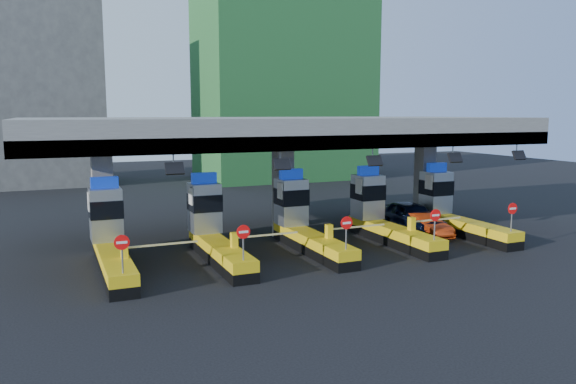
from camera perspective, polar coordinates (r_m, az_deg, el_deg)
name	(u,v)px	position (r m, az deg, el deg)	size (l,w,h in m)	color
ground	(304,248)	(30.48, 1.67, -5.75)	(120.00, 120.00, 0.00)	black
toll_canopy	(284,133)	(32.25, -0.43, 6.03)	(28.00, 12.09, 7.00)	slate
toll_lane_far_left	(110,238)	(27.88, -17.64, -4.49)	(4.43, 8.00, 4.16)	black
toll_lane_left	(213,230)	(28.75, -7.66, -3.81)	(4.43, 8.00, 4.16)	black
toll_lane_center	(302,222)	(30.43, 1.46, -3.08)	(4.43, 8.00, 4.16)	black
toll_lane_right	(381,216)	(32.79, 9.44, -2.38)	(4.43, 8.00, 4.16)	black
toll_lane_far_right	(451,210)	(35.70, 16.23, -1.75)	(4.43, 8.00, 4.16)	black
bg_building_scaffold	(282,52)	(64.09, -0.59, 14.06)	(18.00, 12.00, 28.00)	#1E5926
bg_building_concrete	(29,96)	(62.91, -24.85, 8.88)	(14.00, 10.00, 18.00)	#4C4C49
van	(411,217)	(35.43, 12.43, -2.47)	(2.17, 5.41, 1.84)	black
red_car	(425,225)	(34.24, 13.72, -3.29)	(1.42, 4.09, 1.35)	#B4310D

